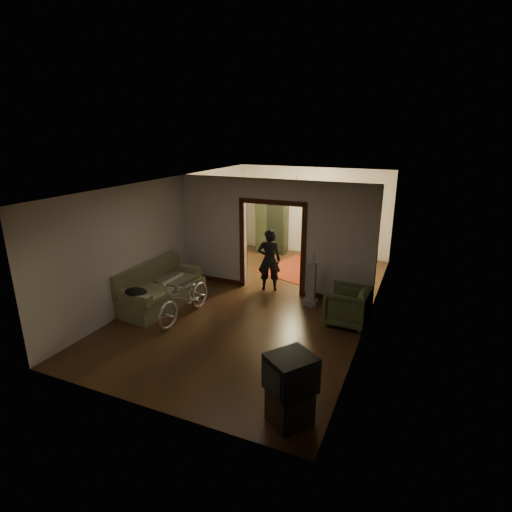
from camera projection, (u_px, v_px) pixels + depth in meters
The scene contains 24 objects.
floor at pixel (261, 300), 9.58m from camera, with size 5.00×8.50×0.01m, color #321D10.
ceiling at pixel (261, 183), 8.73m from camera, with size 5.00×8.50×0.01m, color white.
wall_back at pixel (312, 211), 12.87m from camera, with size 5.00×0.02×2.80m, color beige.
wall_left at pixel (170, 233), 10.11m from camera, with size 0.02×8.50×2.80m, color beige.
wall_right at pixel (373, 257), 8.20m from camera, with size 0.02×8.50×2.80m, color beige.
partition_wall at pixel (273, 236), 9.81m from camera, with size 5.00×0.14×2.80m, color beige.
door_casing at pixel (273, 248), 9.90m from camera, with size 1.74×0.20×2.32m, color black.
far_window at pixel (334, 208), 12.53m from camera, with size 0.98×0.06×1.28m, color black.
chandelier at pixel (296, 189), 11.06m from camera, with size 0.24×0.24×0.24m, color #FFE0A5.
light_switch at pixel (313, 248), 9.39m from camera, with size 0.08×0.01×0.12m, color silver.
sofa at pixel (161, 285), 9.18m from camera, with size 0.95×2.12×0.97m, color #676A46.
rolled_paper at pixel (172, 280), 9.39m from camera, with size 0.10×0.10×0.83m, color beige.
jacket at pixel (136, 292), 8.31m from camera, with size 0.50×0.38×0.15m, color black.
bicycle at pixel (185, 298), 8.56m from camera, with size 0.62×1.78×0.93m, color silver.
armchair at pixel (347, 306), 8.32m from camera, with size 0.85×0.87×0.79m, color #44502D.
tv_stand at pixel (290, 407), 5.52m from camera, with size 0.53×0.48×0.48m, color black.
crt_tv at pixel (291, 373), 5.36m from camera, with size 0.60×0.54×0.52m, color black.
vacuum at pixel (311, 284), 9.18m from camera, with size 0.31×0.25×1.02m, color gray.
person at pixel (269, 260), 9.98m from camera, with size 0.58×0.38×1.58m, color black.
oriental_rug at pixel (300, 268), 11.77m from camera, with size 1.70×2.23×0.02m, color maroon.
locker at pixel (272, 222), 13.12m from camera, with size 1.00×0.56×2.01m, color #232B1A.
globe at pixel (273, 194), 12.84m from camera, with size 0.30×0.30×0.30m, color #1E5972.
desk at pixel (339, 249), 12.44m from camera, with size 0.95×0.53×0.70m, color black.
desk_chair at pixel (324, 249), 11.98m from camera, with size 0.43×0.43×0.96m, color black.
Camera 1 is at (3.40, -8.13, 3.90)m, focal length 28.00 mm.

